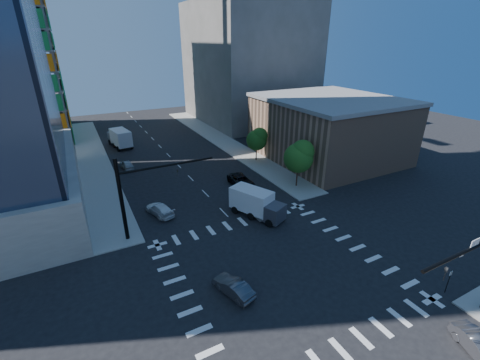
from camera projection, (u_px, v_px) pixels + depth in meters
ground at (279, 269)px, 29.71m from camera, size 160.00×160.00×0.00m
road_markings at (279, 269)px, 29.70m from camera, size 20.00×20.00×0.01m
sidewalk_ne at (221, 140)px, 67.42m from camera, size 5.00×60.00×0.15m
sidewalk_nw at (93, 159)px, 56.77m from camera, size 5.00×60.00×0.15m
commercial_building at (328, 128)px, 56.04m from camera, size 20.50×22.50×10.60m
bg_building_ne at (248, 63)px, 80.14m from camera, size 24.00×30.00×28.00m
signal_mast_nw at (136, 190)px, 32.56m from camera, size 10.20×0.40×9.00m
tree_south at (300, 156)px, 44.47m from camera, size 4.16×4.16×6.82m
tree_north at (257, 139)px, 54.60m from camera, size 3.54×3.52×5.78m
no_parking_sign at (449, 279)px, 26.41m from camera, size 0.30×0.06×2.20m
car_nb_right at (480, 348)px, 21.36m from camera, size 2.68×4.36×1.36m
car_nb_far at (241, 181)px, 46.35m from camera, size 2.75×5.54×1.51m
car_sb_near at (160, 209)px, 38.75m from camera, size 3.07×4.97×1.34m
car_sb_mid at (127, 165)px, 52.52m from camera, size 2.13×4.24×1.39m
car_sb_cross at (233, 287)px, 26.60m from camera, size 2.50×4.30×1.34m
box_truck_near at (258, 206)px, 37.99m from camera, size 4.92×6.71×3.24m
box_truck_far at (119, 139)px, 63.10m from camera, size 3.91×7.12×3.54m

